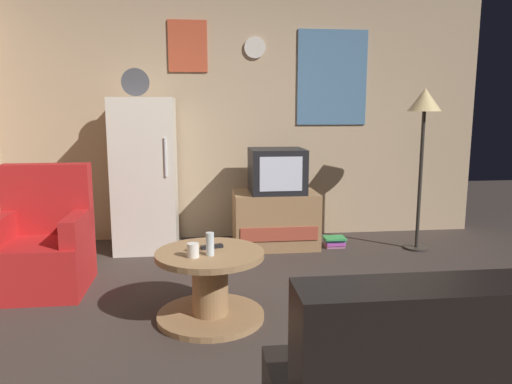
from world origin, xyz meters
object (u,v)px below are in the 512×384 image
standing_lamp (424,113)px  armchair (43,246)px  mug_ceramic_white (193,250)px  coffee_table (210,285)px  remote_control (212,247)px  tv_stand (275,220)px  wine_glass (210,244)px  fridge (145,174)px  crt_tv (277,171)px  book_stack (334,242)px

standing_lamp → armchair: size_ratio=1.66×
standing_lamp → mug_ceramic_white: 2.82m
coffee_table → remote_control: size_ratio=4.80×
coffee_table → mug_ceramic_white: (-0.11, -0.11, 0.28)m
tv_stand → wine_glass: size_ratio=5.60×
fridge → standing_lamp: fridge is taller
tv_stand → mug_ceramic_white: size_ratio=9.33×
tv_stand → crt_tv: size_ratio=1.56×
book_stack → tv_stand: bearing=171.8°
fridge → mug_ceramic_white: fridge is taller
fridge → armchair: fridge is taller
tv_stand → remote_control: 1.75m
coffee_table → remote_control: (0.02, 0.07, 0.25)m
crt_tv → remote_control: bearing=-113.6°
wine_glass → mug_ceramic_white: size_ratio=1.67×
remote_control → book_stack: (1.28, 1.51, -0.43)m
fridge → armchair: (-0.69, -1.03, -0.42)m
fridge → book_stack: fridge is taller
mug_ceramic_white → book_stack: (1.41, 1.70, -0.46)m
tv_stand → coffee_table: size_ratio=1.17×
fridge → coffee_table: (0.59, -1.76, -0.52)m
standing_lamp → coffee_table: (-2.10, -1.42, -1.12)m
fridge → crt_tv: bearing=-3.9°
coffee_table → book_stack: 2.06m
crt_tv → book_stack: bearing=-8.3°
tv_stand → book_stack: 0.65m
remote_control → armchair: armchair is taller
tv_stand → standing_lamp: 1.79m
fridge → crt_tv: size_ratio=3.28×
fridge → standing_lamp: 2.78m
standing_lamp → coffee_table: standing_lamp is taller
mug_ceramic_white → armchair: 1.46m
wine_glass → crt_tv: bearing=67.9°
tv_stand → standing_lamp: standing_lamp is taller
mug_ceramic_white → wine_glass: bearing=13.6°
fridge → wine_glass: bearing=-72.3°
armchair → remote_control: bearing=-26.8°
tv_stand → mug_ceramic_white: bearing=-114.4°
mug_ceramic_white → armchair: armchair is taller
coffee_table → crt_tv: bearing=66.9°
fridge → coffee_table: fridge is taller
tv_stand → mug_ceramic_white: (-0.81, -1.78, 0.23)m
fridge → wine_glass: fridge is taller
tv_stand → coffee_table: 1.81m
crt_tv → book_stack: 0.94m
wine_glass → tv_stand: bearing=68.3°
tv_stand → armchair: armchair is taller
fridge → coffee_table: 1.93m
fridge → mug_ceramic_white: 1.95m
standing_lamp → book_stack: 1.54m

